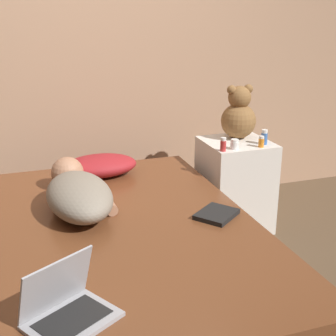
# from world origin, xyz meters

# --- Properties ---
(ground_plane) EXTENTS (12.00, 12.00, 0.00)m
(ground_plane) POSITION_xyz_m (0.00, 0.00, 0.00)
(ground_plane) COLOR brown
(wall_back) EXTENTS (8.00, 0.06, 2.60)m
(wall_back) POSITION_xyz_m (0.00, 1.27, 1.30)
(wall_back) COLOR tan
(wall_back) RESTS_ON ground_plane
(bed) EXTENTS (1.34, 1.97, 0.44)m
(bed) POSITION_xyz_m (0.00, 0.00, 0.22)
(bed) COLOR #4C331E
(bed) RESTS_ON ground_plane
(nightstand) EXTENTS (0.43, 0.43, 0.62)m
(nightstand) POSITION_xyz_m (0.94, 0.63, 0.31)
(nightstand) COLOR silver
(nightstand) RESTS_ON ground_plane
(pillow) EXTENTS (0.47, 0.29, 0.13)m
(pillow) POSITION_xyz_m (0.04, 0.74, 0.51)
(pillow) COLOR maroon
(pillow) RESTS_ON bed
(person_lying) EXTENTS (0.35, 0.77, 0.19)m
(person_lying) POSITION_xyz_m (-0.16, 0.27, 0.54)
(person_lying) COLOR gray
(person_lying) RESTS_ON bed
(laptop) EXTENTS (0.36, 0.33, 0.22)m
(laptop) POSITION_xyz_m (-0.34, -0.65, 0.50)
(laptop) COLOR #9E9EA3
(laptop) RESTS_ON bed
(teddy_bear) EXTENTS (0.23, 0.23, 0.36)m
(teddy_bear) POSITION_xyz_m (0.99, 0.71, 0.77)
(teddy_bear) COLOR brown
(teddy_bear) RESTS_ON nightstand
(bottle_white) EXTENTS (0.05, 0.05, 0.06)m
(bottle_white) POSITION_xyz_m (0.85, 0.47, 0.65)
(bottle_white) COLOR white
(bottle_white) RESTS_ON nightstand
(bottle_orange) EXTENTS (0.04, 0.04, 0.07)m
(bottle_orange) POSITION_xyz_m (1.03, 0.46, 0.65)
(bottle_orange) COLOR orange
(bottle_orange) RESTS_ON nightstand
(bottle_blue) EXTENTS (0.04, 0.04, 0.10)m
(bottle_blue) POSITION_xyz_m (1.08, 0.51, 0.66)
(bottle_blue) COLOR #3866B2
(bottle_blue) RESTS_ON nightstand
(bottle_red) EXTENTS (0.04, 0.04, 0.09)m
(bottle_red) POSITION_xyz_m (0.76, 0.46, 0.66)
(bottle_red) COLOR #B72D2D
(bottle_red) RESTS_ON nightstand
(book) EXTENTS (0.27, 0.26, 0.02)m
(book) POSITION_xyz_m (0.49, -0.06, 0.46)
(book) COLOR black
(book) RESTS_ON bed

